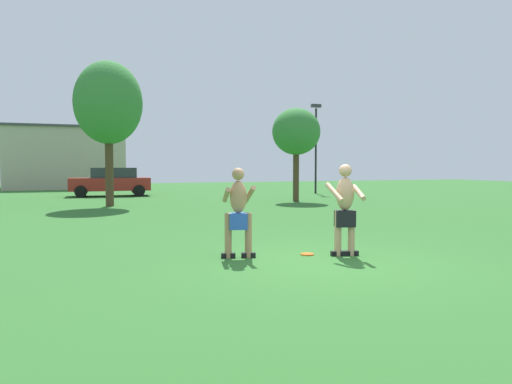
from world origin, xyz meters
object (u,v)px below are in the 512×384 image
lamp_post (316,138)px  tree_behind_players (296,132)px  car_red_mid_lot (111,181)px  tree_left_field (108,104)px  frisbee (307,254)px  player_in_black (345,208)px  player_near (238,211)px

lamp_post → tree_behind_players: size_ratio=1.23×
car_red_mid_lot → tree_left_field: size_ratio=0.73×
car_red_mid_lot → tree_behind_players: bearing=-42.3°
frisbee → tree_behind_players: (5.64, 12.55, 3.25)m
frisbee → lamp_post: 20.78m
tree_left_field → player_in_black: bearing=-75.3°
car_red_mid_lot → tree_behind_players: tree_behind_players is taller
player_near → frisbee: size_ratio=6.45×
car_red_mid_lot → tree_behind_players: size_ratio=1.00×
player_in_black → tree_left_field: 13.93m
tree_left_field → player_near: bearing=-83.2°
player_in_black → tree_left_field: (-3.43, 13.08, 3.35)m
frisbee → car_red_mid_lot: 19.94m
player_near → tree_behind_players: size_ratio=0.38×
car_red_mid_lot → player_in_black: bearing=-81.7°
player_in_black → lamp_post: lamp_post is taller
car_red_mid_lot → tree_left_field: (-0.50, -7.03, 3.43)m
player_in_black → frisbee: bearing=151.9°
lamp_post → tree_behind_players: (-3.94, -5.58, -0.08)m
lamp_post → player_in_black: bearing=-115.9°
player_near → car_red_mid_lot: 19.63m
car_red_mid_lot → tree_left_field: 7.84m
tree_behind_players → tree_left_field: bearing=178.6°
frisbee → player_near: bearing=171.9°
tree_left_field → frisbee: bearing=-77.6°
player_in_black → car_red_mid_lot: 20.33m
player_in_black → tree_behind_players: (5.02, 12.88, 2.35)m
lamp_post → car_red_mid_lot: bearing=172.1°
tree_left_field → tree_behind_players: bearing=-1.4°
frisbee → lamp_post: lamp_post is taller
frisbee → lamp_post: bearing=62.2°
tree_left_field → lamp_post: bearing=23.5°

